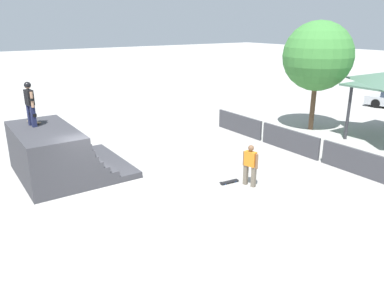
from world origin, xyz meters
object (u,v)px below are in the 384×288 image
(skater_on_deck, at_px, (30,101))
(skateboard_on_deck, at_px, (34,122))
(skateboard_on_ground, at_px, (229,182))
(tree_beside_pavilion, at_px, (318,56))
(bystander_walking, at_px, (250,163))

(skater_on_deck, height_order, skateboard_on_deck, skater_on_deck)
(skater_on_deck, bearing_deg, skateboard_on_ground, 39.67)
(skateboard_on_deck, xyz_separation_m, skateboard_on_ground, (5.68, 5.70, -2.02))
(skateboard_on_deck, relative_size, tree_beside_pavilion, 0.13)
(skater_on_deck, distance_m, skateboard_on_deck, 1.05)
(skateboard_on_deck, xyz_separation_m, tree_beside_pavilion, (2.38, 14.65, 2.11))
(skateboard_on_deck, distance_m, tree_beside_pavilion, 14.99)
(skateboard_on_ground, relative_size, tree_beside_pavilion, 0.13)
(skateboard_on_deck, bearing_deg, skater_on_deck, -36.14)
(bystander_walking, relative_size, skateboard_on_ground, 1.99)
(tree_beside_pavilion, bearing_deg, bystander_walking, -65.19)
(skateboard_on_deck, height_order, tree_beside_pavilion, tree_beside_pavilion)
(skateboard_on_deck, bearing_deg, skateboard_on_ground, 27.87)
(skater_on_deck, bearing_deg, bystander_walking, 38.98)
(bystander_walking, bearing_deg, skateboard_on_deck, 29.53)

